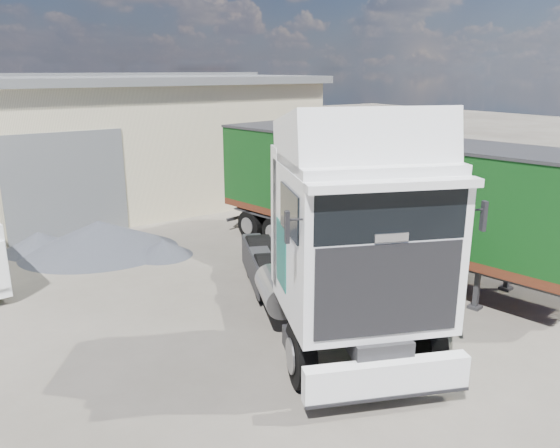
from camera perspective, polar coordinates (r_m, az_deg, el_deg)
ground at (r=12.25m, az=0.47°, el=-11.22°), size 120.00×120.00×0.00m
brick_boundary_wall at (r=23.60m, az=15.25°, el=4.75°), size 0.35×26.00×2.50m
tractor_unit at (r=11.05m, az=6.78°, el=-2.54°), size 5.48×7.84×5.02m
box_trailer at (r=15.97m, az=9.99°, el=3.80°), size 4.27×11.61×3.78m
gravel_heap at (r=18.12m, az=-18.63°, el=-1.35°), size 5.98×5.98×1.02m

